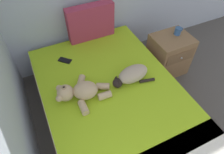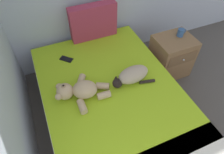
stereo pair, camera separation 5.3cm
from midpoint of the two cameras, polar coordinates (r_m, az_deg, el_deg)
bed at (r=2.20m, az=0.59°, el=-7.55°), size 1.38×1.99×0.47m
patterned_cushion at (r=2.54m, az=-4.73°, el=15.40°), size 0.58×0.13×0.43m
cat at (r=2.05m, az=6.38°, el=0.45°), size 0.44×0.25×0.15m
teddy_bear at (r=1.93m, az=-8.53°, el=-3.81°), size 0.54×0.45×0.17m
cell_phone at (r=2.36m, az=-12.24°, el=5.00°), size 0.16×0.16×0.01m
nightstand at (r=2.77m, az=17.01°, el=5.69°), size 0.48×0.43×0.55m
mug at (r=2.66m, az=19.57°, el=11.85°), size 0.12×0.08×0.09m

